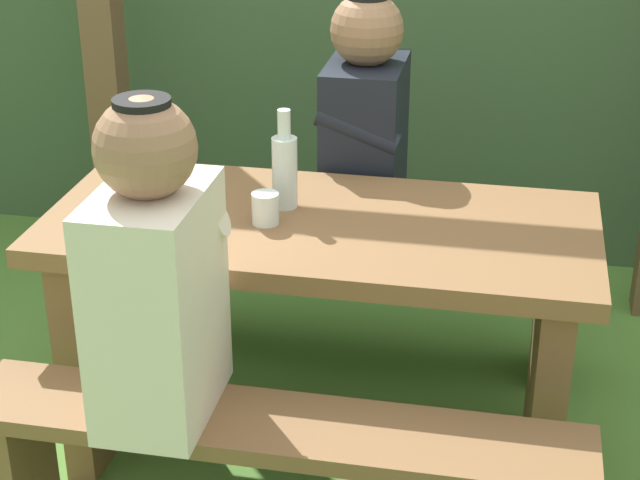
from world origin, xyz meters
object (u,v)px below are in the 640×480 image
person_white_shirt (155,275)px  picnic_table (320,298)px  bench_far (352,264)px  person_black_coat (365,125)px  bottle_left (285,168)px  drinking_glass (265,208)px  bench_near (275,469)px

person_white_shirt → picnic_table: bearing=64.4°
bench_far → person_black_coat: person_black_coat is taller
picnic_table → bottle_left: size_ratio=5.33×
picnic_table → bench_far: (0.00, 0.52, -0.16)m
person_black_coat → drinking_glass: bearing=-105.8°
drinking_glass → bench_near: bearing=-74.7°
bench_near → drinking_glass: size_ratio=17.38×
bench_near → person_white_shirt: (-0.25, 0.00, 0.46)m
drinking_glass → person_white_shirt: bearing=-104.2°
person_black_coat → drinking_glass: (-0.16, -0.57, -0.04)m
person_white_shirt → drinking_glass: size_ratio=8.93×
picnic_table → bench_near: bearing=-90.0°
bench_near → bench_far: same height
picnic_table → drinking_glass: size_ratio=17.38×
picnic_table → person_black_coat: size_ratio=1.95×
picnic_table → bench_far: bearing=90.0°
person_white_shirt → bottle_left: person_white_shirt is taller
bench_far → person_black_coat: (0.03, -0.00, 0.46)m
person_white_shirt → person_black_coat: bearing=74.9°
person_white_shirt → bottle_left: size_ratio=2.74×
person_black_coat → drinking_glass: 0.59m
bench_far → bottle_left: size_ratio=5.33×
picnic_table → bottle_left: 0.35m
bench_near → drinking_glass: (-0.13, 0.47, 0.42)m
picnic_table → bench_far: 0.55m
bench_near → drinking_glass: 0.65m
picnic_table → bench_near: picnic_table is taller
drinking_glass → person_black_coat: bearing=74.2°
bench_far → drinking_glass: 0.72m
person_black_coat → bottle_left: person_black_coat is taller
person_white_shirt → person_black_coat: same height
person_white_shirt → bottle_left: (0.14, 0.59, 0.03)m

